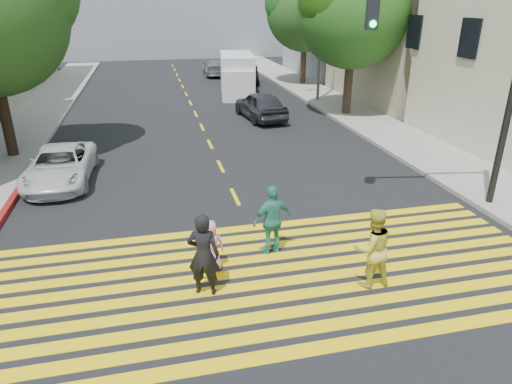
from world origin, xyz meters
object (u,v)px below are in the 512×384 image
object	(u,v)px
pedestrian_man	(204,255)
pedestrian_child	(211,246)
pedestrian_extra	(273,220)
white_sedan	(60,166)
dark_car_near	(260,105)
pedestrian_woman	(372,248)
silver_car	(215,67)
tree_right_near	(355,4)
tree_right_far	(307,7)
traffic_signal	(475,64)
dark_car_parked	(249,75)
white_van	(237,76)

from	to	relation	value
pedestrian_man	pedestrian_child	size ratio (longest dim) A/B	1.48
pedestrian_extra	white_sedan	xyz separation A→B (m)	(-5.89, 6.30, -0.29)
pedestrian_extra	dark_car_near	xyz separation A→B (m)	(3.00, 13.68, -0.16)
pedestrian_woman	pedestrian_man	bearing A→B (deg)	-8.50
pedestrian_extra	silver_car	xyz separation A→B (m)	(2.85, 29.47, -0.23)
white_sedan	tree_right_near	bearing A→B (deg)	29.63
tree_right_far	white_sedan	distance (m)	23.05
dark_car_near	silver_car	bearing A→B (deg)	-96.75
white_sedan	dark_car_near	xyz separation A→B (m)	(8.89, 7.38, 0.13)
pedestrian_man	tree_right_near	bearing A→B (deg)	-104.10
silver_car	traffic_signal	bearing A→B (deg)	99.57
dark_car_near	pedestrian_woman	bearing A→B (deg)	78.12
dark_car_parked	tree_right_far	bearing A→B (deg)	-12.47
pedestrian_woman	white_van	bearing A→B (deg)	-93.85
pedestrian_child	pedestrian_woman	bearing A→B (deg)	155.33
white_sedan	silver_car	bearing A→B (deg)	71.37
pedestrian_man	pedestrian_woman	world-z (taller)	pedestrian_man
pedestrian_child	dark_car_near	world-z (taller)	dark_car_near
dark_car_near	white_van	size ratio (longest dim) A/B	0.75
dark_car_near	dark_car_parked	size ratio (longest dim) A/B	1.15
traffic_signal	pedestrian_man	bearing A→B (deg)	-150.30
tree_right_far	white_van	size ratio (longest dim) A/B	1.39
silver_car	white_van	distance (m)	8.92
pedestrian_child	white_van	size ratio (longest dim) A/B	0.22
tree_right_near	pedestrian_man	world-z (taller)	tree_right_near
pedestrian_child	silver_car	distance (m)	30.27
tree_right_far	pedestrian_woman	xyz separation A→B (m)	(-6.97, -25.32, -4.50)
tree_right_near	white_sedan	bearing A→B (deg)	-152.43
tree_right_near	dark_car_near	xyz separation A→B (m)	(-4.88, 0.19, -4.94)
white_van	pedestrian_extra	bearing A→B (deg)	-90.39
tree_right_near	white_sedan	world-z (taller)	tree_right_near
silver_car	pedestrian_child	bearing A→B (deg)	84.63
pedestrian_extra	dark_car_parked	size ratio (longest dim) A/B	0.48
tree_right_far	pedestrian_child	distance (m)	26.50
tree_right_near	white_sedan	distance (m)	16.34
pedestrian_man	silver_car	distance (m)	31.17
pedestrian_woman	dark_car_near	xyz separation A→B (m)	(1.25, 15.53, -0.18)
pedestrian_child	traffic_signal	distance (m)	8.67
pedestrian_extra	silver_car	world-z (taller)	pedestrian_extra
silver_car	traffic_signal	xyz separation A→B (m)	(3.18, -28.06, 3.61)
tree_right_far	pedestrian_extra	world-z (taller)	tree_right_far
tree_right_near	tree_right_far	distance (m)	10.02
pedestrian_child	dark_car_near	bearing A→B (deg)	-110.26
pedestrian_extra	pedestrian_man	bearing A→B (deg)	22.94
pedestrian_man	pedestrian_child	world-z (taller)	pedestrian_man
pedestrian_woman	silver_car	bearing A→B (deg)	-92.51
dark_car_near	silver_car	world-z (taller)	dark_car_near
tree_right_far	pedestrian_man	world-z (taller)	tree_right_far
pedestrian_child	white_sedan	xyz separation A→B (m)	(-4.29, 6.77, -0.03)
tree_right_near	white_van	size ratio (longest dim) A/B	1.45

